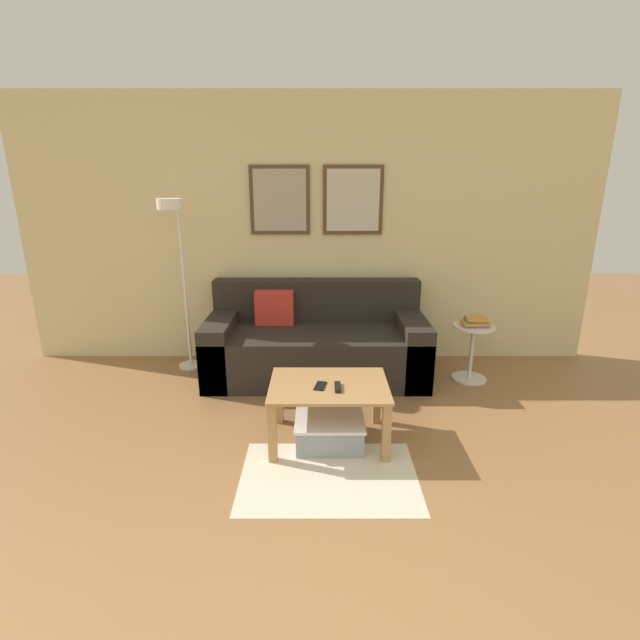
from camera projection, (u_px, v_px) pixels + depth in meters
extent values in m
cube|color=beige|center=(307.00, 233.00, 4.51)|extent=(5.60, 0.06, 2.55)
cube|color=#513823|center=(278.00, 200.00, 4.38)|extent=(0.57, 0.02, 0.64)
cube|color=#ADA38E|center=(278.00, 200.00, 4.37)|extent=(0.50, 0.01, 0.57)
cube|color=#513823|center=(351.00, 200.00, 4.38)|extent=(0.57, 0.02, 0.64)
cube|color=beige|center=(351.00, 200.00, 4.37)|extent=(0.50, 0.01, 0.57)
cube|color=beige|center=(327.00, 476.00, 2.88)|extent=(1.10, 0.75, 0.01)
cube|color=#28231E|center=(314.00, 353.00, 4.32)|extent=(1.99, 0.90, 0.45)
cube|color=#28231E|center=(315.00, 299.00, 4.53)|extent=(1.99, 0.20, 0.39)
cube|color=#28231E|center=(220.00, 347.00, 4.29)|extent=(0.24, 0.90, 0.57)
cube|color=#28231E|center=(408.00, 346.00, 4.30)|extent=(0.24, 0.90, 0.57)
cube|color=red|center=(272.00, 308.00, 4.38)|extent=(0.36, 0.14, 0.32)
cube|color=#AD7F4C|center=(327.00, 385.00, 3.17)|extent=(0.81, 0.59, 0.02)
cube|color=#AD7F4C|center=(271.00, 433.00, 2.99)|extent=(0.06, 0.06, 0.41)
cube|color=#AD7F4C|center=(384.00, 433.00, 2.99)|extent=(0.06, 0.06, 0.41)
cube|color=#AD7F4C|center=(277.00, 397.00, 3.48)|extent=(0.06, 0.06, 0.41)
cube|color=#AD7F4C|center=(375.00, 397.00, 3.48)|extent=(0.06, 0.06, 0.41)
cube|color=gray|center=(328.00, 430.00, 3.25)|extent=(0.45, 0.43, 0.18)
cube|color=silver|center=(328.00, 417.00, 3.22)|extent=(0.47, 0.46, 0.02)
cylinder|color=white|center=(190.00, 365.00, 4.58)|extent=(0.24, 0.24, 0.02)
cylinder|color=white|center=(183.00, 286.00, 4.35)|extent=(0.03, 0.03, 1.59)
cylinder|color=white|center=(171.00, 200.00, 4.01)|extent=(0.02, 0.22, 0.02)
cylinder|color=white|center=(167.00, 204.00, 3.92)|extent=(0.22, 0.22, 0.09)
cylinder|color=silver|center=(467.00, 378.00, 4.30)|extent=(0.31, 0.31, 0.01)
cylinder|color=silver|center=(469.00, 353.00, 4.23)|extent=(0.04, 0.04, 0.49)
cylinder|color=silver|center=(472.00, 326.00, 4.15)|extent=(0.37, 0.37, 0.02)
cube|color=#8C4C93|center=(473.00, 325.00, 4.12)|extent=(0.21, 0.13, 0.02)
cube|color=#D18438|center=(473.00, 323.00, 4.13)|extent=(0.24, 0.17, 0.03)
cube|color=#387F4C|center=(472.00, 320.00, 4.13)|extent=(0.19, 0.16, 0.01)
cube|color=#D18438|center=(474.00, 318.00, 4.12)|extent=(0.19, 0.17, 0.03)
cube|color=black|center=(336.00, 387.00, 3.10)|extent=(0.04, 0.15, 0.02)
cube|color=black|center=(318.00, 386.00, 3.13)|extent=(0.09, 0.15, 0.01)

